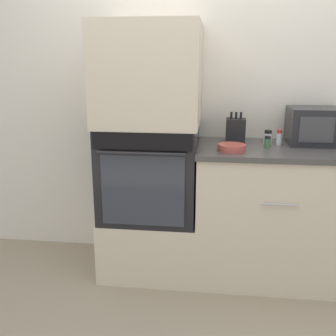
% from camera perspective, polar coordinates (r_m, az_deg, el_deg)
% --- Properties ---
extents(ground_plane, '(12.00, 12.00, 0.00)m').
position_cam_1_polar(ground_plane, '(2.74, 3.78, -17.51)').
color(ground_plane, gray).
extents(wall_back, '(8.00, 0.05, 2.50)m').
position_cam_1_polar(wall_back, '(2.94, 4.95, 10.71)').
color(wall_back, silver).
rests_on(wall_back, ground_plane).
extents(oven_cabinet_base, '(0.67, 0.60, 0.42)m').
position_cam_1_polar(oven_cabinet_base, '(2.93, -2.45, -10.42)').
color(oven_cabinet_base, beige).
rests_on(oven_cabinet_base, ground_plane).
extents(wall_oven, '(0.65, 0.64, 0.64)m').
position_cam_1_polar(wall_oven, '(2.74, -2.59, -0.36)').
color(wall_oven, black).
rests_on(wall_oven, oven_cabinet_base).
extents(oven_cabinet_upper, '(0.67, 0.60, 0.66)m').
position_cam_1_polar(oven_cabinet_upper, '(2.64, -2.75, 13.37)').
color(oven_cabinet_upper, beige).
rests_on(oven_cabinet_upper, wall_oven).
extents(counter_unit, '(1.04, 0.63, 0.94)m').
position_cam_1_polar(counter_unit, '(2.82, 14.81, -6.32)').
color(counter_unit, beige).
rests_on(counter_unit, ground_plane).
extents(microwave, '(0.35, 0.30, 0.25)m').
position_cam_1_polar(microwave, '(2.85, 20.49, 5.74)').
color(microwave, '#232326').
rests_on(microwave, counter_unit).
extents(knife_block, '(0.13, 0.11, 0.21)m').
position_cam_1_polar(knife_block, '(2.76, 9.77, 5.39)').
color(knife_block, black).
rests_on(knife_block, counter_unit).
extents(bowl, '(0.18, 0.18, 0.04)m').
position_cam_1_polar(bowl, '(2.51, 9.22, 2.95)').
color(bowl, '#B24C42').
rests_on(bowl, counter_unit).
extents(condiment_jar_near, '(0.04, 0.04, 0.08)m').
position_cam_1_polar(condiment_jar_near, '(2.65, 14.24, 3.67)').
color(condiment_jar_near, '#427047').
rests_on(condiment_jar_near, counter_unit).
extents(condiment_jar_mid, '(0.04, 0.04, 0.10)m').
position_cam_1_polar(condiment_jar_mid, '(2.76, 15.84, 4.28)').
color(condiment_jar_mid, silver).
rests_on(condiment_jar_mid, counter_unit).
extents(condiment_jar_far, '(0.05, 0.05, 0.10)m').
position_cam_1_polar(condiment_jar_far, '(2.75, 14.29, 4.32)').
color(condiment_jar_far, silver).
rests_on(condiment_jar_far, counter_unit).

